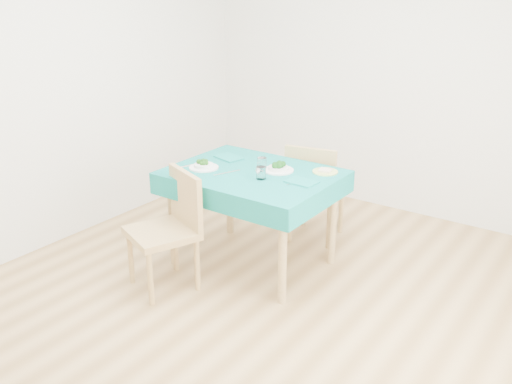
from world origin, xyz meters
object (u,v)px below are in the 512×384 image
Objects in this scene: chair_near at (161,217)px; bowl_far at (278,167)px; side_plate at (325,172)px; table at (253,219)px; chair_far at (317,178)px; bowl_near at (204,164)px.

chair_near is 4.76× the size of bowl_far.
table is at bearing -145.54° from side_plate.
chair_far reaches higher than side_plate.
chair_far is 1.03m from bowl_near.
side_plate is at bearing 29.48° from bowl_near.
bowl_far reaches higher than side_plate.
chair_near is 1.02× the size of chair_far.
side_plate is at bearing 114.63° from chair_far.
side_plate is (0.29, -0.41, 0.23)m from chair_far.
chair_far is at bearing 77.70° from table.
table is at bearing 67.01° from chair_far.
chair_far is (0.47, 1.38, -0.01)m from chair_near.
side_plate reaches higher than table.
table is 1.11× the size of chair_near.
chair_near is 5.77× the size of side_plate.
table is 0.56m from bowl_near.
chair_far is (0.16, 0.71, 0.16)m from table.
bowl_near is at bearing -157.61° from table.
chair_far reaches higher than table.
chair_near is 1.25m from side_plate.
bowl_far is at bearing -149.50° from side_plate.
bowl_near is 1.18× the size of side_plate.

